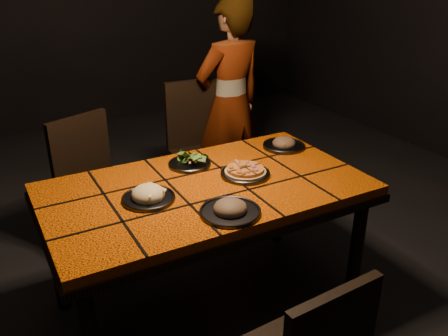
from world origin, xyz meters
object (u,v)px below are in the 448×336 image
plate_pizza (245,172)px  plate_pasta (148,196)px  dining_table (206,199)px  chair_far_right (201,141)px  chair_far_left (93,179)px  diner (230,105)px

plate_pizza → plate_pasta: size_ratio=1.04×
dining_table → plate_pasta: 0.33m
chair_far_right → chair_far_left: bearing=-165.2°
diner → plate_pasta: size_ratio=6.26×
chair_far_left → plate_pizza: size_ratio=3.50×
chair_far_left → plate_pasta: size_ratio=3.63×
dining_table → chair_far_left: (-0.38, 0.82, -0.15)m
chair_far_left → plate_pasta: chair_far_left is taller
plate_pizza → plate_pasta: 0.54m
plate_pasta → dining_table: bearing=2.6°
dining_table → chair_far_right: size_ratio=1.63×
plate_pasta → chair_far_left: bearing=94.9°
chair_far_right → plate_pizza: 1.03m
plate_pizza → plate_pasta: bearing=-178.3°
chair_far_left → chair_far_right: 0.86m
dining_table → chair_far_left: chair_far_left is taller
diner → chair_far_left: bearing=3.1°
plate_pasta → chair_far_right: bearing=52.6°
chair_far_right → plate_pizza: chair_far_right is taller
diner → plate_pizza: bearing=56.5°
diner → plate_pizza: 1.15m
chair_far_left → plate_pizza: bearing=-74.6°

